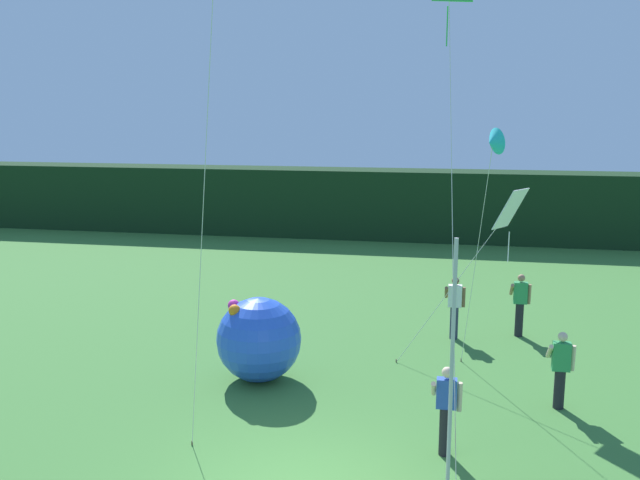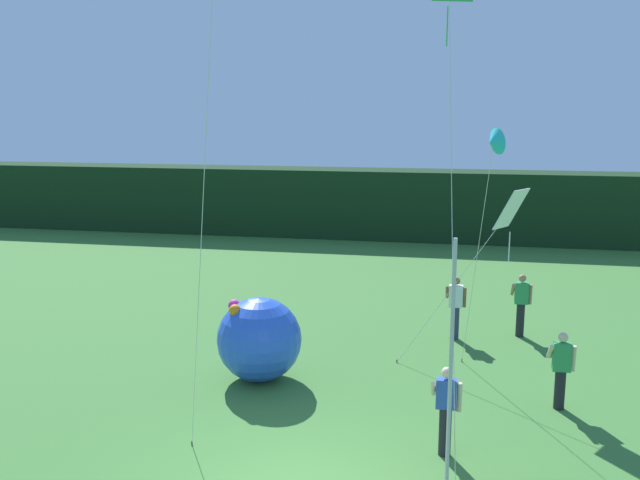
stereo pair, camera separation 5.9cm
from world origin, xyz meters
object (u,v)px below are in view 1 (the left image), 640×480
(person_far_left, at_px, (455,306))
(person_far_right, at_px, (446,408))
(person_near_banner, at_px, (520,303))
(inflatable_balloon, at_px, (259,339))
(kite_white_diamond_4, at_px, (507,214))
(banner_flag, at_px, (451,383))
(kite_cyan_delta_1, at_px, (493,144))
(person_mid_field, at_px, (561,368))

(person_far_left, height_order, person_far_right, person_far_left)
(person_near_banner, bearing_deg, inflatable_balloon, -144.48)
(person_far_left, relative_size, inflatable_balloon, 0.88)
(kite_white_diamond_4, bearing_deg, person_far_left, 114.09)
(banner_flag, relative_size, kite_white_diamond_4, 1.00)
(person_near_banner, relative_size, kite_cyan_delta_1, 0.30)
(kite_white_diamond_4, bearing_deg, person_mid_field, -57.36)
(person_far_left, xyz_separation_m, inflatable_balloon, (-4.37, -3.81, 0.06))
(person_far_right, xyz_separation_m, inflatable_balloon, (-4.25, 2.77, 0.08))
(inflatable_balloon, bearing_deg, person_far_left, 41.04)
(person_near_banner, bearing_deg, person_far_left, -162.18)
(person_far_right, xyz_separation_m, kite_cyan_delta_1, (0.75, 3.06, 4.53))
(banner_flag, height_order, person_mid_field, banner_flag)
(person_far_left, distance_m, kite_white_diamond_4, 3.91)
(inflatable_balloon, bearing_deg, person_far_right, -33.07)
(banner_flag, bearing_deg, inflatable_balloon, 133.32)
(person_far_left, bearing_deg, kite_cyan_delta_1, -79.88)
(person_far_right, bearing_deg, person_near_banner, 75.28)
(banner_flag, relative_size, person_far_right, 2.62)
(banner_flag, distance_m, inflatable_balloon, 6.38)
(person_near_banner, distance_m, inflatable_balloon, 7.52)
(banner_flag, height_order, kite_cyan_delta_1, kite_cyan_delta_1)
(banner_flag, height_order, person_far_left, banner_flag)
(inflatable_balloon, relative_size, kite_white_diamond_4, 0.44)
(kite_white_diamond_4, bearing_deg, person_near_banner, 77.19)
(kite_cyan_delta_1, distance_m, kite_white_diamond_4, 2.01)
(person_far_right, height_order, kite_cyan_delta_1, kite_cyan_delta_1)
(person_mid_field, distance_m, inflatable_balloon, 6.55)
(kite_white_diamond_4, bearing_deg, person_far_right, -106.05)
(person_far_right, xyz_separation_m, kite_white_diamond_4, (1.20, 4.17, 2.92))
(person_mid_field, height_order, person_far_left, person_far_left)
(inflatable_balloon, bearing_deg, kite_cyan_delta_1, 3.32)
(person_near_banner, bearing_deg, kite_white_diamond_4, -102.81)
(person_far_left, xyz_separation_m, person_far_right, (-0.13, -6.57, -0.03))
(banner_flag, xyz_separation_m, person_near_banner, (1.81, 8.94, -1.17))
(inflatable_balloon, distance_m, kite_cyan_delta_1, 6.70)
(person_near_banner, distance_m, person_mid_field, 4.69)
(person_near_banner, bearing_deg, banner_flag, -101.47)
(banner_flag, bearing_deg, person_far_right, 91.91)
(person_far_left, bearing_deg, banner_flag, -90.46)
(person_far_right, distance_m, kite_cyan_delta_1, 5.52)
(person_near_banner, xyz_separation_m, person_far_right, (-1.87, -7.14, -0.04))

